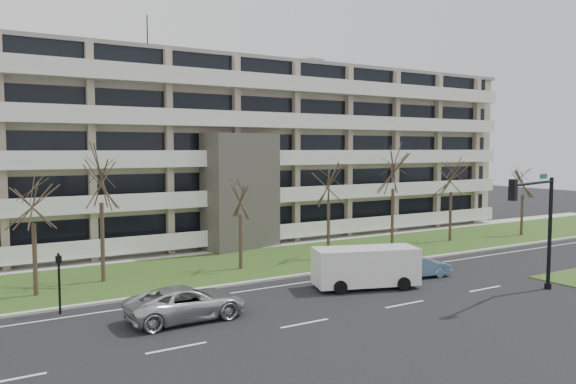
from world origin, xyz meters
TOP-DOWN VIEW (x-y plane):
  - ground at (0.00, 0.00)m, footprint 160.00×160.00m
  - grass_verge at (0.00, 13.00)m, footprint 90.00×10.00m
  - curb at (0.00, 8.00)m, footprint 90.00×0.35m
  - sidewalk at (0.00, 18.50)m, footprint 90.00×2.00m
  - lane_edge_line at (0.00, 6.50)m, footprint 90.00×0.12m
  - apartment_building at (-0.01, 25.32)m, footprint 60.50×15.10m
  - silver_pickup at (-10.31, 3.31)m, footprint 5.53×2.55m
  - blue_sedan at (4.81, 4.05)m, footprint 4.23×2.07m
  - white_van at (0.54, 3.68)m, footprint 6.22×3.89m
  - traffic_signal at (7.26, -2.26)m, footprint 5.44×1.71m
  - pedestrian_signal at (-15.15, 7.20)m, footprint 0.29×0.23m
  - tree_1 at (-15.70, 11.30)m, footprint 3.47×3.47m
  - tree_2 at (-11.90, 12.66)m, footprint 4.19×4.19m
  - tree_3 at (-3.44, 11.62)m, footprint 3.22×3.22m
  - tree_4 at (3.55, 11.70)m, footprint 3.63×3.63m
  - tree_5 at (9.92, 12.12)m, footprint 4.22×4.22m
  - tree_6 at (16.68, 12.46)m, footprint 3.74×3.74m
  - tree_7 at (24.62, 11.36)m, footprint 3.28×3.28m

SIDE VIEW (x-z plane):
  - ground at x=0.00m, z-range 0.00..0.00m
  - lane_edge_line at x=0.00m, z-range 0.00..0.01m
  - grass_verge at x=0.00m, z-range 0.00..0.06m
  - sidewalk at x=0.00m, z-range 0.00..0.08m
  - curb at x=0.00m, z-range 0.00..0.12m
  - blue_sedan at x=4.81m, z-range 0.00..1.33m
  - silver_pickup at x=-10.31m, z-range 0.00..1.54m
  - white_van at x=0.54m, z-range 0.22..2.49m
  - pedestrian_signal at x=-15.15m, z-range 0.40..3.33m
  - traffic_signal at x=7.26m, z-range 0.95..7.43m
  - tree_3 at x=-3.44m, z-range 1.78..8.22m
  - tree_7 at x=24.62m, z-range 1.81..8.37m
  - tree_1 at x=-15.70m, z-range 1.92..8.86m
  - tree_4 at x=3.55m, z-range 2.01..9.27m
  - tree_6 at x=16.68m, z-range 2.07..9.55m
  - tree_2 at x=-11.90m, z-range 2.33..10.72m
  - tree_5 at x=9.92m, z-range 2.35..10.80m
  - apartment_building at x=-0.01m, z-range -1.76..16.99m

